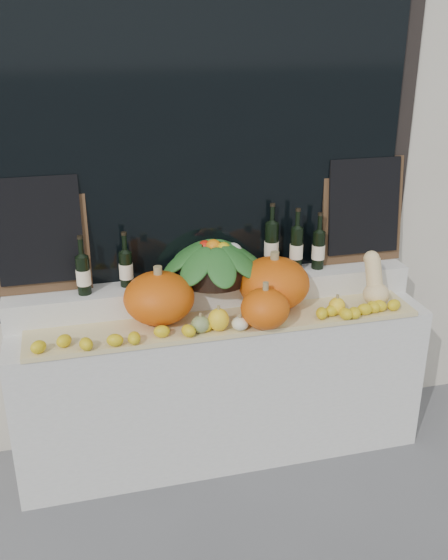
# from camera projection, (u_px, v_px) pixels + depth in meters

# --- Properties ---
(storefront_facade) EXTENTS (7.00, 0.94, 4.50)m
(storefront_facade) POSITION_uv_depth(u_px,v_px,m) (189.00, 47.00, 3.56)
(storefront_facade) COLOR beige
(storefront_facade) RESTS_ON ground
(display_sill) EXTENTS (2.30, 0.55, 0.88)m
(display_sill) POSITION_uv_depth(u_px,v_px,m) (221.00, 383.00, 3.61)
(display_sill) COLOR silver
(display_sill) RESTS_ON ground
(rear_tier) EXTENTS (2.30, 0.25, 0.16)m
(rear_tier) POSITION_uv_depth(u_px,v_px,m) (214.00, 291.00, 3.55)
(rear_tier) COLOR silver
(rear_tier) RESTS_ON display_sill
(straw_bedding) EXTENTS (2.10, 0.32, 0.02)m
(straw_bedding) POSITION_uv_depth(u_px,v_px,m) (226.00, 323.00, 3.33)
(straw_bedding) COLOR tan
(straw_bedding) RESTS_ON display_sill
(pumpkin_left) EXTENTS (0.44, 0.44, 0.27)m
(pumpkin_left) POSITION_uv_depth(u_px,v_px,m) (159.00, 298.00, 3.27)
(pumpkin_left) COLOR #DB580B
(pumpkin_left) RESTS_ON straw_bedding
(pumpkin_right) EXTENTS (0.41, 0.41, 0.29)m
(pumpkin_right) POSITION_uv_depth(u_px,v_px,m) (274.00, 283.00, 3.43)
(pumpkin_right) COLOR #DB580B
(pumpkin_right) RESTS_ON straw_bedding
(pumpkin_center) EXTENTS (0.32, 0.32, 0.21)m
(pumpkin_center) POSITION_uv_depth(u_px,v_px,m) (265.00, 309.00, 3.21)
(pumpkin_center) COLOR #DB580B
(pumpkin_center) RESTS_ON straw_bedding
(butternut_squash) EXTENTS (0.15, 0.21, 0.29)m
(butternut_squash) POSITION_uv_depth(u_px,v_px,m) (375.00, 283.00, 3.49)
(butternut_squash) COLOR #F2CF8E
(butternut_squash) RESTS_ON straw_bedding
(decorative_gourds) EXTENTS (0.86, 0.14, 0.14)m
(decorative_gourds) POSITION_uv_depth(u_px,v_px,m) (254.00, 318.00, 3.25)
(decorative_gourds) COLOR #315B1B
(decorative_gourds) RESTS_ON straw_bedding
(lemon_heap) EXTENTS (2.20, 0.16, 0.06)m
(lemon_heap) POSITION_uv_depth(u_px,v_px,m) (232.00, 324.00, 3.21)
(lemon_heap) COLOR yellow
(lemon_heap) RESTS_ON straw_bedding
(produce_bowl) EXTENTS (0.61, 0.61, 0.25)m
(produce_bowl) POSITION_uv_depth(u_px,v_px,m) (213.00, 260.00, 3.46)
(produce_bowl) COLOR black
(produce_bowl) RESTS_ON rear_tier
(wine_bottle_far_left) EXTENTS (0.08, 0.08, 0.32)m
(wine_bottle_far_left) POSITION_uv_depth(u_px,v_px,m) (83.00, 274.00, 3.28)
(wine_bottle_far_left) COLOR black
(wine_bottle_far_left) RESTS_ON rear_tier
(wine_bottle_near_left) EXTENTS (0.08, 0.08, 0.31)m
(wine_bottle_near_left) POSITION_uv_depth(u_px,v_px,m) (126.00, 268.00, 3.38)
(wine_bottle_near_left) COLOR black
(wine_bottle_near_left) RESTS_ON rear_tier
(wine_bottle_tall) EXTENTS (0.08, 0.08, 0.40)m
(wine_bottle_tall) POSITION_uv_depth(u_px,v_px,m) (271.00, 246.00, 3.58)
(wine_bottle_tall) COLOR black
(wine_bottle_tall) RESTS_ON rear_tier
(wine_bottle_near_right) EXTENTS (0.08, 0.08, 0.37)m
(wine_bottle_near_right) POSITION_uv_depth(u_px,v_px,m) (296.00, 249.00, 3.57)
(wine_bottle_near_right) COLOR black
(wine_bottle_near_right) RESTS_ON rear_tier
(wine_bottle_far_right) EXTENTS (0.08, 0.08, 0.34)m
(wine_bottle_far_right) POSITION_uv_depth(u_px,v_px,m) (318.00, 249.00, 3.62)
(wine_bottle_far_right) COLOR black
(wine_bottle_far_right) RESTS_ON rear_tier
(chalkboard_left) EXTENTS (0.50, 0.10, 0.62)m
(chalkboard_left) POSITION_uv_depth(u_px,v_px,m) (39.00, 233.00, 3.24)
(chalkboard_left) COLOR #4C331E
(chalkboard_left) RESTS_ON rear_tier
(chalkboard_right) EXTENTS (0.50, 0.10, 0.62)m
(chalkboard_right) POSITION_uv_depth(u_px,v_px,m) (363.00, 209.00, 3.66)
(chalkboard_right) COLOR #4C331E
(chalkboard_right) RESTS_ON rear_tier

